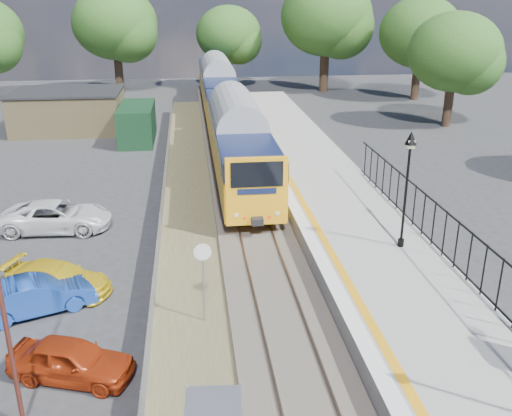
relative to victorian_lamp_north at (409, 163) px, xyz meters
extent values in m
plane|color=#2D2D30|center=(-5.30, -6.00, -4.30)|extent=(120.00, 120.00, 0.00)
cube|color=#473F38|center=(-5.30, 4.00, -4.20)|extent=(3.40, 80.00, 0.20)
cube|color=#4C472D|center=(-8.20, 2.00, -4.27)|extent=(2.60, 70.00, 0.06)
cube|color=brown|center=(-6.02, 4.00, -4.08)|extent=(0.07, 80.00, 0.14)
cube|color=brown|center=(-4.58, 4.00, -4.08)|extent=(0.07, 80.00, 0.14)
cube|color=gray|center=(-1.10, 2.00, -3.85)|extent=(5.00, 70.00, 0.90)
cube|color=silver|center=(-3.35, 2.00, -3.39)|extent=(0.50, 70.00, 0.01)
cube|color=orange|center=(-2.85, 2.00, -3.39)|extent=(0.30, 70.00, 0.01)
cylinder|color=black|center=(0.00, 0.00, -3.25)|extent=(0.24, 0.24, 0.30)
cylinder|color=black|center=(0.00, 0.00, -1.40)|extent=(0.10, 0.10, 3.70)
cube|color=black|center=(0.00, 0.00, 0.55)|extent=(0.08, 0.08, 0.30)
cube|color=beige|center=(0.00, 0.00, 0.72)|extent=(0.26, 0.26, 0.30)
cone|color=black|center=(0.00, 0.00, 0.95)|extent=(0.44, 0.44, 0.50)
cube|color=black|center=(1.25, -3.50, -1.65)|extent=(0.05, 26.00, 0.05)
cube|color=#948253|center=(-17.30, 26.00, -2.80)|extent=(8.00, 6.00, 3.00)
cube|color=black|center=(-17.30, 26.00, -1.25)|extent=(8.20, 6.20, 0.15)
cube|color=#13351B|center=(-11.80, 22.00, -3.00)|extent=(2.40, 6.00, 2.60)
cylinder|color=#332319|center=(-15.30, 44.00, -2.37)|extent=(0.88, 0.88, 3.85)
ellipsoid|color=#26511B|center=(-15.30, 44.00, 2.85)|extent=(8.80, 8.80, 7.48)
cylinder|color=#332319|center=(-3.30, 46.00, -2.72)|extent=(0.72, 0.72, 3.15)
ellipsoid|color=#26511B|center=(-3.30, 46.00, 1.55)|extent=(7.20, 7.20, 6.12)
cylinder|color=#332319|center=(6.70, 42.00, -2.20)|extent=(0.96, 0.96, 4.20)
ellipsoid|color=#26511B|center=(6.70, 42.00, 3.50)|extent=(9.60, 9.60, 8.16)
cylinder|color=#332319|center=(14.70, 36.00, -2.55)|extent=(0.80, 0.80, 3.50)
ellipsoid|color=#26511B|center=(14.70, 36.00, 2.20)|extent=(8.00, 8.00, 6.80)
cylinder|color=#332319|center=(12.70, 24.00, -2.72)|extent=(0.72, 0.72, 3.15)
ellipsoid|color=#26511B|center=(12.70, 24.00, 1.55)|extent=(7.20, 7.20, 6.12)
cube|color=orange|center=(-5.30, 13.40, -2.61)|extent=(2.80, 20.00, 1.90)
cube|color=#111A3E|center=(-5.30, 13.40, -1.31)|extent=(2.82, 20.00, 0.90)
cube|color=black|center=(-5.30, 13.40, -1.31)|extent=(2.82, 18.00, 0.70)
cube|color=black|center=(-5.30, 13.40, -3.79)|extent=(2.00, 18.00, 0.45)
cube|color=orange|center=(-5.30, 34.00, -2.61)|extent=(2.80, 20.00, 1.90)
cube|color=#111A3E|center=(-5.30, 34.00, -1.31)|extent=(2.82, 20.00, 0.90)
cube|color=black|center=(-5.30, 34.00, -1.31)|extent=(2.82, 18.00, 0.70)
cube|color=black|center=(-5.30, 34.00, -3.79)|extent=(2.00, 18.00, 0.45)
cube|color=black|center=(-5.30, 3.19, -1.26)|extent=(2.24, 0.04, 1.10)
cylinder|color=#999EA3|center=(-7.80, -3.15, -3.01)|extent=(0.06, 0.06, 2.57)
cylinder|color=silver|center=(-7.80, -3.20, -1.72)|extent=(0.58, 0.05, 0.58)
cylinder|color=#4F221A|center=(-12.52, -7.43, -1.09)|extent=(0.12, 0.12, 6.42)
imported|color=#A02E0E|center=(-11.60, -5.66, -3.70)|extent=(3.80, 2.46, 1.20)
imported|color=#1B43A3|center=(-13.43, -1.85, -3.67)|extent=(4.06, 2.69, 1.26)
imported|color=yellow|center=(-12.97, -0.58, -3.73)|extent=(4.23, 2.92, 1.14)
imported|color=white|center=(-14.23, 5.43, -3.62)|extent=(5.03, 2.55, 1.36)
camera|label=1|loc=(-8.05, -19.56, 5.97)|focal=40.00mm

